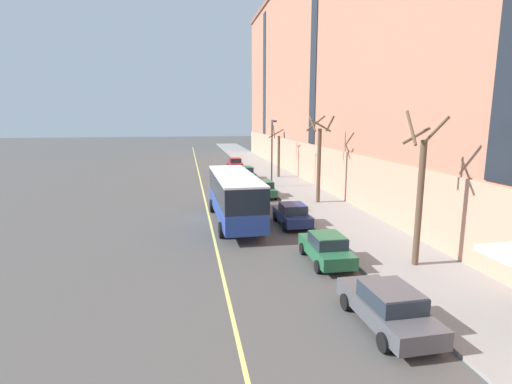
{
  "coord_description": "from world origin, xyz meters",
  "views": [
    {
      "loc": [
        -1.88,
        -29.06,
        7.4
      ],
      "look_at": [
        3.22,
        0.31,
        1.8
      ],
      "focal_mm": 28.0,
      "sensor_mm": 36.0,
      "label": 1
    }
  ],
  "objects_px": {
    "parked_car_darkgray_1": "(388,306)",
    "street_tree_near_corner": "(420,193)",
    "parked_car_red_0": "(235,163)",
    "street_lamp": "(272,146)",
    "parked_car_green_4": "(264,189)",
    "fire_hydrant": "(301,206)",
    "city_bus": "(234,195)",
    "parked_car_green_2": "(245,173)",
    "parked_car_navy_3": "(292,214)",
    "street_tree_far_uptown": "(278,152)",
    "parked_car_green_5": "(326,248)",
    "street_tree_mid_block": "(319,158)"
  },
  "relations": [
    {
      "from": "parked_car_darkgray_1",
      "to": "street_tree_near_corner",
      "type": "distance_m",
      "value": 7.33
    },
    {
      "from": "parked_car_red_0",
      "to": "street_lamp",
      "type": "xyz_separation_m",
      "value": [
        1.88,
        -16.99,
        3.65
      ]
    },
    {
      "from": "parked_car_green_4",
      "to": "street_tree_near_corner",
      "type": "xyz_separation_m",
      "value": [
        4.07,
        -18.75,
        2.99
      ]
    },
    {
      "from": "parked_car_red_0",
      "to": "street_lamp",
      "type": "bearing_deg",
      "value": -83.68
    },
    {
      "from": "street_tree_near_corner",
      "to": "fire_hydrant",
      "type": "bearing_deg",
      "value": 101.07
    },
    {
      "from": "city_bus",
      "to": "street_lamp",
      "type": "distance_m",
      "value": 14.81
    },
    {
      "from": "parked_car_darkgray_1",
      "to": "parked_car_green_4",
      "type": "distance_m",
      "value": 23.95
    },
    {
      "from": "city_bus",
      "to": "parked_car_green_2",
      "type": "xyz_separation_m",
      "value": [
        3.7,
        20.03,
        -1.26
      ]
    },
    {
      "from": "parked_car_darkgray_1",
      "to": "parked_car_green_4",
      "type": "relative_size",
      "value": 1.1
    },
    {
      "from": "city_bus",
      "to": "parked_car_green_2",
      "type": "bearing_deg",
      "value": 79.52
    },
    {
      "from": "parked_car_navy_3",
      "to": "street_tree_far_uptown",
      "type": "height_order",
      "value": "street_tree_far_uptown"
    },
    {
      "from": "street_tree_near_corner",
      "to": "street_lamp",
      "type": "relative_size",
      "value": 1.08
    },
    {
      "from": "street_tree_near_corner",
      "to": "fire_hydrant",
      "type": "relative_size",
      "value": 10.52
    },
    {
      "from": "parked_car_green_2",
      "to": "parked_car_green_4",
      "type": "height_order",
      "value": "same"
    },
    {
      "from": "parked_car_green_5",
      "to": "fire_hydrant",
      "type": "xyz_separation_m",
      "value": [
        1.79,
        10.86,
        -0.29
      ]
    },
    {
      "from": "street_tree_mid_block",
      "to": "street_tree_far_uptown",
      "type": "distance_m",
      "value": 15.21
    },
    {
      "from": "parked_car_navy_3",
      "to": "fire_hydrant",
      "type": "distance_m",
      "value": 3.95
    },
    {
      "from": "parked_car_green_2",
      "to": "street_tree_far_uptown",
      "type": "height_order",
      "value": "street_tree_far_uptown"
    },
    {
      "from": "street_tree_near_corner",
      "to": "street_lamp",
      "type": "distance_m",
      "value": 23.49
    },
    {
      "from": "parked_car_red_0",
      "to": "street_tree_near_corner",
      "type": "bearing_deg",
      "value": -84.11
    },
    {
      "from": "street_tree_mid_block",
      "to": "parked_car_green_5",
      "type": "bearing_deg",
      "value": -106.9
    },
    {
      "from": "street_tree_far_uptown",
      "to": "fire_hydrant",
      "type": "xyz_separation_m",
      "value": [
        -2.37,
        -18.09,
        -2.67
      ]
    },
    {
      "from": "parked_car_navy_3",
      "to": "parked_car_green_5",
      "type": "distance_m",
      "value": 7.28
    },
    {
      "from": "street_tree_mid_block",
      "to": "parked_car_green_4",
      "type": "bearing_deg",
      "value": 138.05
    },
    {
      "from": "city_bus",
      "to": "parked_car_darkgray_1",
      "type": "distance_m",
      "value": 15.55
    },
    {
      "from": "parked_car_green_5",
      "to": "street_tree_near_corner",
      "type": "relative_size",
      "value": 0.58
    },
    {
      "from": "parked_car_green_5",
      "to": "street_tree_near_corner",
      "type": "bearing_deg",
      "value": -17.7
    },
    {
      "from": "street_lamp",
      "to": "parked_car_darkgray_1",
      "type": "bearing_deg",
      "value": -93.87
    },
    {
      "from": "parked_car_navy_3",
      "to": "street_tree_mid_block",
      "type": "relative_size",
      "value": 0.59
    },
    {
      "from": "street_tree_far_uptown",
      "to": "street_lamp",
      "type": "height_order",
      "value": "street_lamp"
    },
    {
      "from": "fire_hydrant",
      "to": "street_lamp",
      "type": "bearing_deg",
      "value": 89.49
    },
    {
      "from": "parked_car_darkgray_1",
      "to": "fire_hydrant",
      "type": "relative_size",
      "value": 6.59
    },
    {
      "from": "parked_car_darkgray_1",
      "to": "street_lamp",
      "type": "distance_m",
      "value": 28.86
    },
    {
      "from": "parked_car_darkgray_1",
      "to": "street_tree_mid_block",
      "type": "relative_size",
      "value": 0.64
    },
    {
      "from": "fire_hydrant",
      "to": "city_bus",
      "type": "bearing_deg",
      "value": -157.08
    },
    {
      "from": "parked_car_darkgray_1",
      "to": "street_lamp",
      "type": "height_order",
      "value": "street_lamp"
    },
    {
      "from": "parked_car_red_0",
      "to": "parked_car_green_4",
      "type": "distance_m",
      "value": 21.6
    },
    {
      "from": "parked_car_green_2",
      "to": "street_lamp",
      "type": "height_order",
      "value": "street_lamp"
    },
    {
      "from": "fire_hydrant",
      "to": "street_tree_mid_block",
      "type": "bearing_deg",
      "value": 50.5
    },
    {
      "from": "city_bus",
      "to": "street_tree_mid_block",
      "type": "relative_size",
      "value": 1.48
    },
    {
      "from": "city_bus",
      "to": "street_lamp",
      "type": "relative_size",
      "value": 1.56
    },
    {
      "from": "parked_car_red_0",
      "to": "parked_car_green_5",
      "type": "bearing_deg",
      "value": -90.01
    },
    {
      "from": "parked_car_navy_3",
      "to": "parked_car_green_5",
      "type": "relative_size",
      "value": 0.99
    },
    {
      "from": "street_lamp",
      "to": "street_tree_near_corner",
      "type": "bearing_deg",
      "value": -84.41
    },
    {
      "from": "street_tree_far_uptown",
      "to": "parked_car_green_4",
      "type": "bearing_deg",
      "value": -109.37
    },
    {
      "from": "street_tree_near_corner",
      "to": "street_lamp",
      "type": "height_order",
      "value": "street_tree_near_corner"
    },
    {
      "from": "parked_car_red_0",
      "to": "street_tree_far_uptown",
      "type": "height_order",
      "value": "street_tree_far_uptown"
    },
    {
      "from": "parked_car_darkgray_1",
      "to": "street_tree_far_uptown",
      "type": "xyz_separation_m",
      "value": [
        4.2,
        35.47,
        2.38
      ]
    },
    {
      "from": "city_bus",
      "to": "street_lamp",
      "type": "height_order",
      "value": "street_lamp"
    },
    {
      "from": "parked_car_green_2",
      "to": "parked_car_green_4",
      "type": "xyz_separation_m",
      "value": [
        0.12,
        -11.14,
        -0.0
      ]
    }
  ]
}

